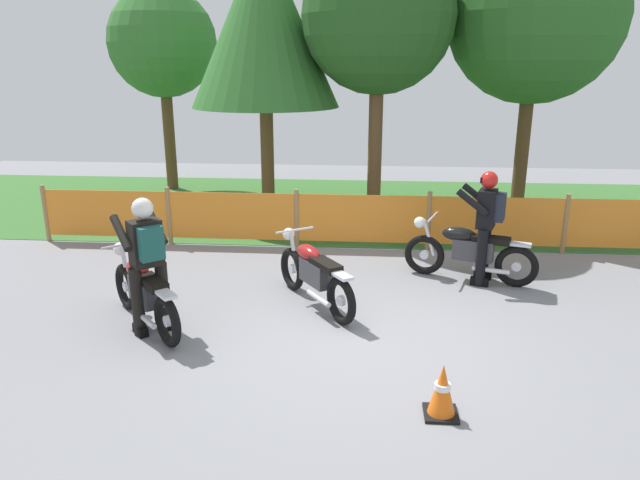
{
  "coord_description": "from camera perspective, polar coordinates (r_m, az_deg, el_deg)",
  "views": [
    {
      "loc": [
        0.07,
        -6.67,
        3.22
      ],
      "look_at": [
        -0.54,
        0.91,
        0.9
      ],
      "focal_mm": 33.27,
      "sensor_mm": 36.0,
      "label": 1
    }
  ],
  "objects": [
    {
      "name": "ground",
      "position": [
        7.42,
        3.65,
        -8.9
      ],
      "size": [
        24.0,
        24.0,
        0.02
      ],
      "primitive_type": "cube",
      "color": "gray"
    },
    {
      "name": "grass_verge",
      "position": [
        13.54,
        4.18,
        3.19
      ],
      "size": [
        24.0,
        6.15,
        0.01
      ],
      "primitive_type": "cube",
      "color": "#386B2D",
      "rests_on": "ground"
    },
    {
      "name": "barrier_fence",
      "position": [
        10.43,
        4.07,
        2.04
      ],
      "size": [
        11.66,
        0.08,
        1.05
      ],
      "color": "#997547",
      "rests_on": "ground"
    },
    {
      "name": "tree_leftmost",
      "position": [
        15.63,
        -14.91,
        17.79
      ],
      "size": [
        2.62,
        2.62,
        4.92
      ],
      "color": "brown",
      "rests_on": "ground"
    },
    {
      "name": "tree_near_left",
      "position": [
        12.79,
        -5.42,
        20.21
      ],
      "size": [
        3.07,
        3.07,
        5.68
      ],
      "color": "brown",
      "rests_on": "ground"
    },
    {
      "name": "tree_near_right",
      "position": [
        12.11,
        5.65,
        20.62
      ],
      "size": [
        2.97,
        2.97,
        5.52
      ],
      "color": "brown",
      "rests_on": "ground"
    },
    {
      "name": "tree_rightmost",
      "position": [
        13.09,
        20.02,
        19.71
      ],
      "size": [
        3.47,
        3.47,
        5.81
      ],
      "color": "brown",
      "rests_on": "ground"
    },
    {
      "name": "motorcycle_lead",
      "position": [
        7.71,
        -16.59,
        -4.78
      ],
      "size": [
        1.4,
        1.56,
        0.94
      ],
      "rotation": [
        0.0,
        0.0,
        2.3
      ],
      "color": "black",
      "rests_on": "ground"
    },
    {
      "name": "motorcycle_trailing",
      "position": [
        8.01,
        -0.55,
        -3.24
      ],
      "size": [
        1.2,
        1.7,
        0.94
      ],
      "rotation": [
        0.0,
        0.0,
        2.17
      ],
      "color": "black",
      "rests_on": "ground"
    },
    {
      "name": "motorcycle_third",
      "position": [
        9.19,
        14.13,
        -1.05
      ],
      "size": [
        1.93,
        0.85,
        0.95
      ],
      "rotation": [
        0.0,
        0.0,
        2.81
      ],
      "color": "black",
      "rests_on": "ground"
    },
    {
      "name": "rider_lead",
      "position": [
        7.36,
        -16.29,
        -1.71
      ],
      "size": [
        0.75,
        0.77,
        1.69
      ],
      "rotation": [
        0.0,
        0.0,
        2.3
      ],
      "color": "black",
      "rests_on": "ground"
    },
    {
      "name": "rider_third",
      "position": [
        9.02,
        15.71,
        1.75
      ],
      "size": [
        0.77,
        0.67,
        1.69
      ],
      "rotation": [
        0.0,
        0.0,
        2.81
      ],
      "color": "black",
      "rests_on": "ground"
    },
    {
      "name": "traffic_cone",
      "position": [
        5.82,
        11.68,
        -14.0
      ],
      "size": [
        0.32,
        0.32,
        0.53
      ],
      "color": "black",
      "rests_on": "ground"
    }
  ]
}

